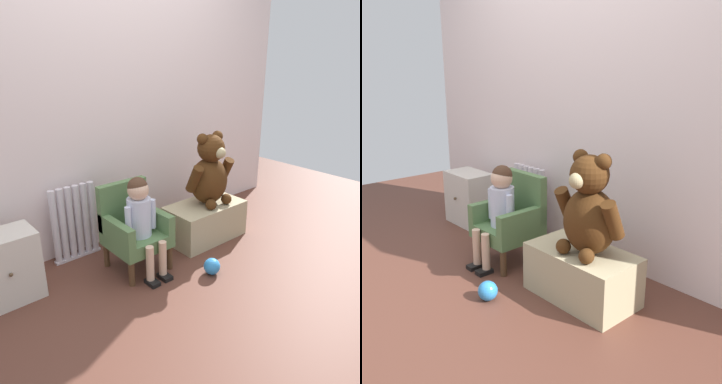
{
  "view_description": "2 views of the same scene",
  "coord_description": "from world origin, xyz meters",
  "views": [
    {
      "loc": [
        -1.54,
        -1.51,
        1.53
      ],
      "look_at": [
        0.23,
        0.54,
        0.5
      ],
      "focal_mm": 35.0,
      "sensor_mm": 36.0,
      "label": 1
    },
    {
      "loc": [
        2.1,
        -1.19,
        1.37
      ],
      "look_at": [
        0.13,
        0.58,
        0.58
      ],
      "focal_mm": 40.0,
      "sensor_mm": 36.0,
      "label": 2
    }
  ],
  "objects": [
    {
      "name": "back_wall",
      "position": [
        0.0,
        1.1,
        1.2
      ],
      "size": [
        3.8,
        0.05,
        2.4
      ],
      "primitive_type": "cube",
      "color": "silver",
      "rests_on": "ground_plane"
    },
    {
      "name": "radiator",
      "position": [
        -0.46,
        0.97,
        0.29
      ],
      "size": [
        0.37,
        0.05,
        0.59
      ],
      "color": "silver",
      "rests_on": "ground_plane"
    },
    {
      "name": "low_bench",
      "position": [
        0.52,
        0.56,
        0.16
      ],
      "size": [
        0.66,
        0.37,
        0.31
      ],
      "primitive_type": "cube",
      "color": "tan",
      "rests_on": "ground_plane"
    },
    {
      "name": "toy_ball",
      "position": [
        0.16,
        0.11,
        0.06
      ],
      "size": [
        0.12,
        0.12,
        0.12
      ],
      "primitive_type": "sphere",
      "color": "#2E84CE",
      "rests_on": "ground_plane"
    },
    {
      "name": "child_figure",
      "position": [
        -0.19,
        0.47,
        0.47
      ],
      "size": [
        0.25,
        0.35,
        0.72
      ],
      "color": "silver",
      "rests_on": "ground_plane"
    },
    {
      "name": "large_teddy_bear",
      "position": [
        0.56,
        0.55,
        0.58
      ],
      "size": [
        0.44,
        0.31,
        0.6
      ],
      "color": "#44260F",
      "rests_on": "low_bench"
    },
    {
      "name": "small_dresser",
      "position": [
        -1.05,
        0.77,
        0.23
      ],
      "size": [
        0.41,
        0.29,
        0.47
      ],
      "color": "beige",
      "rests_on": "ground_plane"
    },
    {
      "name": "child_armchair",
      "position": [
        -0.19,
        0.58,
        0.31
      ],
      "size": [
        0.4,
        0.4,
        0.63
      ],
      "color": "#527344",
      "rests_on": "ground_plane"
    },
    {
      "name": "ground_plane",
      "position": [
        0.0,
        0.0,
        0.0
      ],
      "size": [
        6.0,
        6.0,
        0.0
      ],
      "primitive_type": "plane",
      "color": "brown"
    }
  ]
}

